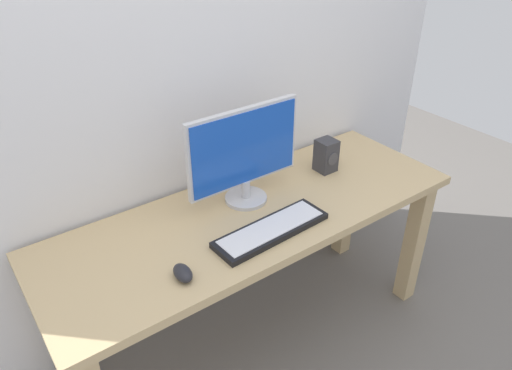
% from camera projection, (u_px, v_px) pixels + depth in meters
% --- Properties ---
extents(ground_plane, '(6.00, 6.00, 0.00)m').
position_uv_depth(ground_plane, '(255.00, 336.00, 2.33)').
color(ground_plane, slate).
extents(desk, '(1.76, 0.61, 0.74)m').
position_uv_depth(desk, '(255.00, 236.00, 2.01)').
color(desk, tan).
rests_on(desk, ground_plane).
extents(monitor, '(0.51, 0.18, 0.41)m').
position_uv_depth(monitor, '(244.00, 153.00, 1.91)').
color(monitor, silver).
rests_on(monitor, desk).
extents(keyboard_primary, '(0.47, 0.16, 0.03)m').
position_uv_depth(keyboard_primary, '(271.00, 230.00, 1.81)').
color(keyboard_primary, black).
rests_on(keyboard_primary, desk).
extents(mouse, '(0.06, 0.10, 0.04)m').
position_uv_depth(mouse, '(183.00, 273.00, 1.60)').
color(mouse, '#232328').
rests_on(mouse, desk).
extents(speaker_right, '(0.08, 0.09, 0.15)m').
position_uv_depth(speaker_right, '(326.00, 155.00, 2.19)').
color(speaker_right, '#333338').
rests_on(speaker_right, desk).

